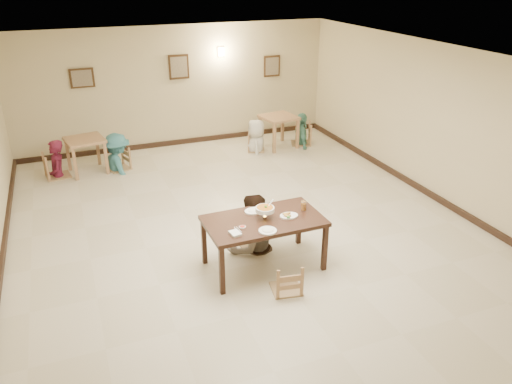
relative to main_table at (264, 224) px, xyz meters
name	(u,v)px	position (x,y,z in m)	size (l,w,h in m)	color
floor	(246,229)	(0.15, 1.21, -0.75)	(10.00, 10.00, 0.00)	beige
ceiling	(244,58)	(0.15, 1.21, 2.25)	(10.00, 10.00, 0.00)	white
wall_back	(176,87)	(0.15, 6.21, 0.75)	(10.00, 10.00, 0.00)	beige
wall_front	(459,345)	(0.15, -3.79, 0.75)	(10.00, 10.00, 0.00)	beige
wall_right	(439,124)	(4.15, 1.21, 0.75)	(10.00, 10.00, 0.00)	beige
baseboard_back	(180,142)	(0.15, 6.18, -0.69)	(8.00, 0.06, 0.12)	black
baseboard_left	(1,272)	(-3.82, 1.21, -0.69)	(0.06, 10.00, 0.12)	black
baseboard_right	(427,192)	(4.12, 1.21, -0.69)	(0.06, 10.00, 0.12)	black
picture_a	(82,78)	(-2.05, 6.17, 1.15)	(0.55, 0.04, 0.45)	#352212
picture_b	(179,67)	(0.25, 6.17, 1.25)	(0.50, 0.04, 0.60)	#352212
picture_c	(272,66)	(2.75, 6.17, 1.10)	(0.45, 0.04, 0.55)	#352212
wall_sconce	(221,52)	(1.35, 6.17, 1.55)	(0.16, 0.05, 0.22)	#FFD88C
main_table	(264,224)	(0.00, 0.00, 0.00)	(1.78, 1.02, 0.83)	#351E14
chair_far	(252,218)	(0.08, 0.70, -0.26)	(0.46, 0.46, 0.98)	tan
chair_near	(287,264)	(0.07, -0.70, -0.30)	(0.42, 0.42, 0.90)	tan
main_diner	(252,196)	(0.04, 0.61, 0.20)	(0.92, 0.72, 1.89)	gray
curry_warmer	(265,209)	(0.03, 0.02, 0.23)	(0.32, 0.28, 0.26)	silver
rice_plate_far	(255,211)	(-0.04, 0.28, 0.10)	(0.32, 0.32, 0.07)	white
rice_plate_near	(268,231)	(-0.09, -0.37, 0.10)	(0.26, 0.26, 0.06)	white
fried_plate	(289,215)	(0.38, -0.06, 0.10)	(0.28, 0.28, 0.06)	white
chili_dish	(242,227)	(-0.39, -0.13, 0.09)	(0.10, 0.10, 0.02)	white
napkin_cutlery	(235,233)	(-0.55, -0.27, 0.10)	(0.18, 0.28, 0.03)	white
drink_glass	(304,206)	(0.69, 0.05, 0.16)	(0.08, 0.08, 0.16)	white
bg_table_left	(85,145)	(-2.23, 5.06, -0.09)	(0.92, 0.92, 0.80)	#AB7E56
bg_table_right	(279,121)	(2.48, 5.05, -0.07)	(0.93, 0.93, 0.81)	#AB7E56
bg_chair_ll	(55,154)	(-2.88, 5.02, -0.22)	(0.49, 0.49, 1.05)	tan
bg_chair_lr	(117,149)	(-1.57, 4.98, -0.26)	(0.46, 0.46, 0.98)	tan
bg_chair_rl	(256,134)	(1.84, 4.99, -0.31)	(0.41, 0.41, 0.88)	tan
bg_chair_rr	(302,124)	(3.13, 5.04, -0.22)	(0.50, 0.50, 1.06)	tan
bg_diner_a	(52,141)	(-2.88, 5.02, 0.09)	(0.61, 0.40, 1.68)	maroon
bg_diner_b	(115,134)	(-1.57, 4.98, 0.10)	(1.10, 0.63, 1.70)	teal
bg_diner_c	(256,120)	(1.84, 4.99, 0.06)	(0.79, 0.51, 1.62)	silver
bg_diner_d	(302,113)	(3.13, 5.04, 0.08)	(0.97, 0.40, 1.65)	#549B88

